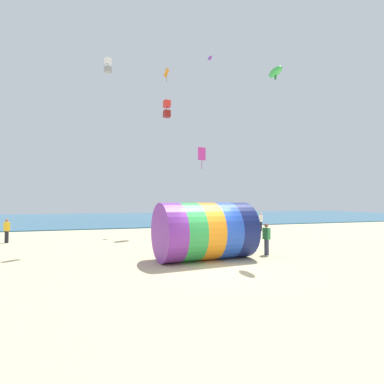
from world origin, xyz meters
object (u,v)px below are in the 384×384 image
at_px(giant_inflatable_tube, 205,231).
at_px(kite_handler, 267,239).
at_px(kite_white_box, 108,65).
at_px(bystander_mid_beach, 261,221).
at_px(kite_red_box, 167,109).
at_px(kite_purple_parafoil, 210,58).
at_px(kite_green_parafoil, 275,72).
at_px(kite_magenta_diamond, 202,154).
at_px(bystander_near_water, 7,231).
at_px(kite_orange_diamond, 166,73).

bearing_deg(giant_inflatable_tube, kite_handler, 3.68).
distance_m(kite_white_box, bystander_mid_beach, 18.54).
bearing_deg(kite_red_box, kite_purple_parafoil, 14.45).
bearing_deg(bystander_mid_beach, kite_green_parafoil, -117.04).
xyz_separation_m(giant_inflatable_tube, kite_magenta_diamond, (1.85, 5.59, 4.66)).
xyz_separation_m(kite_white_box, bystander_mid_beach, (14.24, 4.73, -10.89)).
distance_m(kite_magenta_diamond, bystander_near_water, 14.14).
relative_size(kite_red_box, kite_green_parafoil, 1.22).
bearing_deg(kite_magenta_diamond, giant_inflatable_tube, -108.29).
xyz_separation_m(kite_green_parafoil, bystander_near_water, (-14.95, 9.12, -9.04)).
bearing_deg(giant_inflatable_tube, bystander_mid_beach, 49.11).
bearing_deg(bystander_near_water, kite_red_box, 11.12).
bearing_deg(kite_green_parafoil, kite_white_box, 143.60).
distance_m(kite_white_box, kite_magenta_diamond, 8.54).
distance_m(kite_orange_diamond, bystander_near_water, 19.79).
xyz_separation_m(kite_orange_diamond, bystander_mid_beach, (8.39, -3.42, -14.54)).
bearing_deg(kite_red_box, giant_inflatable_tube, -94.02).
xyz_separation_m(giant_inflatable_tube, bystander_mid_beach, (9.88, 11.41, -0.46)).
distance_m(kite_handler, bystander_near_water, 16.98).
bearing_deg(kite_white_box, kite_purple_parafoil, 32.66).
distance_m(kite_handler, kite_magenta_diamond, 7.65).
relative_size(kite_purple_parafoil, bystander_near_water, 0.48).
height_order(kite_handler, kite_green_parafoil, kite_green_parafoil).
relative_size(giant_inflatable_tube, bystander_mid_beach, 2.77).
bearing_deg(kite_magenta_diamond, kite_green_parafoil, -65.48).
xyz_separation_m(kite_red_box, kite_purple_parafoil, (4.53, 1.17, 5.77)).
bearing_deg(bystander_mid_beach, kite_orange_diamond, 157.79).
bearing_deg(kite_red_box, kite_green_parafoil, -73.32).
bearing_deg(bystander_mid_beach, kite_white_box, -161.64).
distance_m(giant_inflatable_tube, bystander_mid_beach, 15.11).
bearing_deg(kite_handler, kite_orange_diamond, 97.90).
distance_m(kite_purple_parafoil, kite_green_parafoil, 14.32).
distance_m(kite_orange_diamond, kite_magenta_diamond, 13.21).
height_order(kite_handler, bystander_near_water, kite_handler).
height_order(kite_green_parafoil, bystander_near_water, kite_green_parafoil).
bearing_deg(kite_red_box, kite_white_box, -135.70).
relative_size(giant_inflatable_tube, kite_magenta_diamond, 3.28).
xyz_separation_m(kite_red_box, bystander_near_water, (-11.54, -2.27, -10.06)).
distance_m(giant_inflatable_tube, kite_green_parafoil, 9.51).
relative_size(kite_red_box, kite_orange_diamond, 1.14).
relative_size(kite_purple_parafoil, kite_green_parafoil, 0.61).
distance_m(kite_red_box, kite_green_parafoil, 11.94).
bearing_deg(kite_orange_diamond, giant_inflatable_tube, -95.76).
height_order(kite_white_box, bystander_mid_beach, kite_white_box).
height_order(giant_inflatable_tube, kite_magenta_diamond, kite_magenta_diamond).
height_order(bystander_near_water, bystander_mid_beach, bystander_mid_beach).
bearing_deg(kite_purple_parafoil, kite_green_parafoil, -95.08).
height_order(giant_inflatable_tube, kite_red_box, kite_red_box).
xyz_separation_m(kite_magenta_diamond, kite_green_parafoil, (2.39, -5.24, 3.84)).
relative_size(giant_inflatable_tube, kite_white_box, 4.78).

